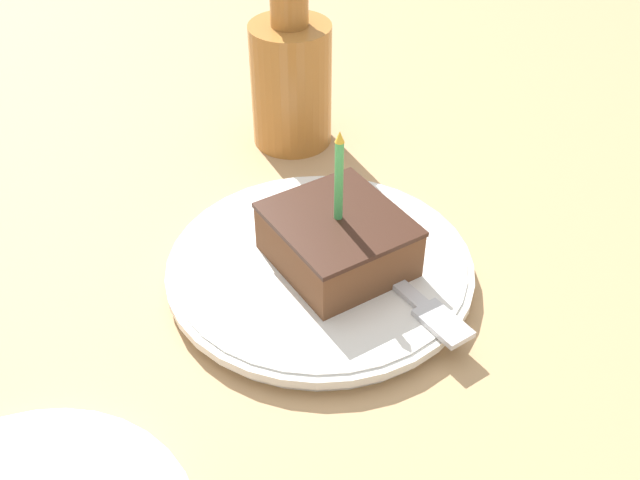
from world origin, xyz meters
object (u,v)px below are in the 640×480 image
(fork, at_px, (401,286))
(bottle, at_px, (291,79))
(cake_slice, at_px, (338,239))
(plate, at_px, (320,269))

(fork, distance_m, bottle, 0.27)
(cake_slice, relative_size, fork, 0.73)
(cake_slice, distance_m, bottle, 0.23)
(plate, bearing_deg, fork, -59.93)
(plate, xyz_separation_m, bottle, (0.09, 0.20, 0.06))
(plate, relative_size, fork, 1.49)
(plate, distance_m, bottle, 0.23)
(cake_slice, bearing_deg, bottle, 68.65)
(fork, relative_size, bottle, 0.97)
(plate, height_order, bottle, bottle)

